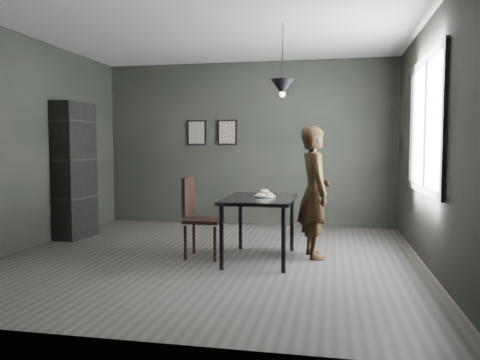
% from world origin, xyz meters
% --- Properties ---
extents(ground, '(5.00, 5.00, 0.00)m').
position_xyz_m(ground, '(0.00, 0.00, 0.00)').
color(ground, '#332E2C').
rests_on(ground, ground).
extents(back_wall, '(5.00, 0.10, 2.80)m').
position_xyz_m(back_wall, '(0.00, 2.50, 1.40)').
color(back_wall, black).
rests_on(back_wall, ground).
extents(ceiling, '(5.00, 5.00, 0.02)m').
position_xyz_m(ceiling, '(0.00, 0.00, 2.80)').
color(ceiling, silver).
rests_on(ceiling, ground).
extents(window_assembly, '(0.04, 1.96, 1.56)m').
position_xyz_m(window_assembly, '(2.47, 0.20, 1.60)').
color(window_assembly, white).
rests_on(window_assembly, ground).
extents(cafe_table, '(0.80, 1.20, 0.75)m').
position_xyz_m(cafe_table, '(0.60, 0.00, 0.67)').
color(cafe_table, black).
rests_on(cafe_table, ground).
extents(white_plate, '(0.23, 0.23, 0.01)m').
position_xyz_m(white_plate, '(0.65, 0.05, 0.76)').
color(white_plate, white).
rests_on(white_plate, cafe_table).
extents(donut_pile, '(0.19, 0.16, 0.08)m').
position_xyz_m(donut_pile, '(0.65, 0.05, 0.79)').
color(donut_pile, '#F8E1C1').
rests_on(donut_pile, white_plate).
extents(woman, '(0.54, 0.67, 1.60)m').
position_xyz_m(woman, '(1.23, 0.27, 0.80)').
color(woman, black).
rests_on(woman, ground).
extents(wood_chair, '(0.43, 0.43, 0.98)m').
position_xyz_m(wood_chair, '(-0.17, -0.02, 0.56)').
color(wood_chair, black).
rests_on(wood_chair, ground).
extents(shelf_unit, '(0.43, 0.70, 2.00)m').
position_xyz_m(shelf_unit, '(-2.32, 0.84, 1.00)').
color(shelf_unit, black).
rests_on(shelf_unit, ground).
extents(pendant_lamp, '(0.28, 0.28, 0.86)m').
position_xyz_m(pendant_lamp, '(0.85, 0.10, 2.05)').
color(pendant_lamp, black).
rests_on(pendant_lamp, ground).
extents(framed_print_left, '(0.34, 0.04, 0.44)m').
position_xyz_m(framed_print_left, '(-0.90, 2.47, 1.60)').
color(framed_print_left, black).
rests_on(framed_print_left, ground).
extents(framed_print_right, '(0.34, 0.04, 0.44)m').
position_xyz_m(framed_print_right, '(-0.35, 2.47, 1.60)').
color(framed_print_right, black).
rests_on(framed_print_right, ground).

